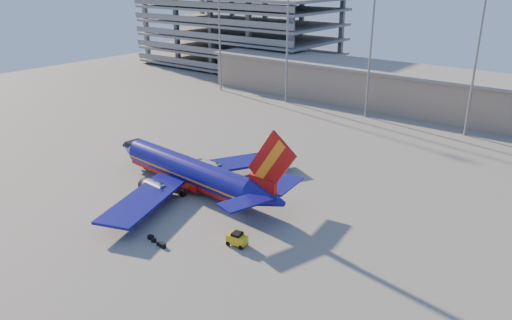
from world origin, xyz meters
name	(u,v)px	position (x,y,z in m)	size (l,w,h in m)	color
ground	(243,198)	(0.00, 0.00, 0.00)	(220.00, 220.00, 0.00)	slate
terminal_building	(460,96)	(10.00, 58.00, 4.32)	(122.00, 16.00, 8.50)	#88745E
parking_garage	(240,28)	(-62.00, 74.05, 11.73)	(62.00, 32.00, 21.40)	slate
light_mast_row	(422,33)	(5.00, 46.00, 17.55)	(101.60, 1.60, 28.65)	gray
aircraft_main	(194,173)	(-7.02, -2.13, 2.48)	(34.27, 32.87, 11.60)	navy
baggage_tug	(237,239)	(7.31, -9.97, 0.82)	(2.36, 1.63, 1.57)	gold
luggage_pile	(158,242)	(0.21, -15.18, 0.23)	(3.21, 0.94, 0.50)	black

